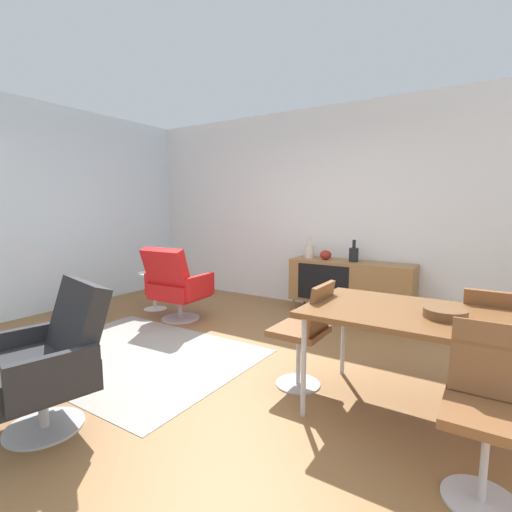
% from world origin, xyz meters
% --- Properties ---
extents(ground_plane, '(8.32, 8.32, 0.00)m').
position_xyz_m(ground_plane, '(0.00, 0.00, 0.00)').
color(ground_plane, olive).
extents(wall_back, '(6.80, 0.12, 2.80)m').
position_xyz_m(wall_back, '(0.00, 2.60, 1.40)').
color(wall_back, white).
rests_on(wall_back, ground_plane).
extents(wall_window_left, '(0.12, 5.60, 2.80)m').
position_xyz_m(wall_window_left, '(-3.20, 0.00, 1.40)').
color(wall_window_left, silver).
rests_on(wall_window_left, ground_plane).
extents(sideboard, '(1.60, 0.45, 0.72)m').
position_xyz_m(sideboard, '(0.38, 2.30, 0.44)').
color(sideboard, olive).
rests_on(sideboard, ground_plane).
extents(vase_cobalt, '(0.13, 0.13, 0.31)m').
position_xyz_m(vase_cobalt, '(-0.21, 2.30, 0.82)').
color(vase_cobalt, beige).
rests_on(vase_cobalt, sideboard).
extents(vase_sculptural_dark, '(0.16, 0.16, 0.13)m').
position_xyz_m(vase_sculptural_dark, '(0.03, 2.30, 0.78)').
color(vase_sculptural_dark, maroon).
rests_on(vase_sculptural_dark, sideboard).
extents(vase_ceramic_small, '(0.12, 0.12, 0.29)m').
position_xyz_m(vase_ceramic_small, '(0.42, 2.30, 0.82)').
color(vase_ceramic_small, black).
rests_on(vase_ceramic_small, sideboard).
extents(dining_table, '(1.60, 0.90, 0.74)m').
position_xyz_m(dining_table, '(1.64, 0.16, 0.70)').
color(dining_table, brown).
rests_on(dining_table, ground_plane).
extents(wooden_bowl_on_table, '(0.26, 0.26, 0.06)m').
position_xyz_m(wooden_bowl_on_table, '(1.72, 0.12, 0.77)').
color(wooden_bowl_on_table, brown).
rests_on(wooden_bowl_on_table, dining_table).
extents(dining_chair_front_right, '(0.40, 0.43, 0.86)m').
position_xyz_m(dining_chair_front_right, '(1.99, -0.40, 0.47)').
color(dining_chair_front_right, brown).
rests_on(dining_chair_front_right, ground_plane).
extents(dining_chair_back_right, '(0.41, 0.43, 0.86)m').
position_xyz_m(dining_chair_back_right, '(1.99, 0.72, 0.47)').
color(dining_chair_back_right, brown).
rests_on(dining_chair_back_right, ground_plane).
extents(dining_chair_near_window, '(0.42, 0.40, 0.86)m').
position_xyz_m(dining_chair_near_window, '(0.75, 0.16, 0.47)').
color(dining_chair_near_window, brown).
rests_on(dining_chair_near_window, ground_plane).
extents(lounge_chair_red, '(0.75, 0.69, 0.95)m').
position_xyz_m(lounge_chair_red, '(-1.38, 0.89, 0.47)').
color(lounge_chair_red, red).
rests_on(lounge_chair_red, ground_plane).
extents(armchair_black_shell, '(0.82, 0.78, 0.95)m').
position_xyz_m(armchair_black_shell, '(-0.42, -1.21, 0.47)').
color(armchair_black_shell, '#262628').
rests_on(armchair_black_shell, ground_plane).
extents(side_table_round, '(0.44, 0.44, 0.52)m').
position_xyz_m(side_table_round, '(-2.03, 1.12, 0.32)').
color(side_table_round, white).
rests_on(side_table_round, ground_plane).
extents(fruit_bowl, '(0.20, 0.20, 0.11)m').
position_xyz_m(fruit_bowl, '(-2.03, 1.12, 0.56)').
color(fruit_bowl, '#262628').
rests_on(fruit_bowl, side_table_round).
extents(magazine_stack, '(0.33, 0.42, 0.29)m').
position_xyz_m(magazine_stack, '(-2.36, 0.28, 0.14)').
color(magazine_stack, '#3F7F4C').
rests_on(magazine_stack, ground_plane).
extents(area_rug, '(2.20, 1.70, 0.01)m').
position_xyz_m(area_rug, '(-0.91, -0.16, 0.00)').
color(area_rug, gray).
rests_on(area_rug, ground_plane).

